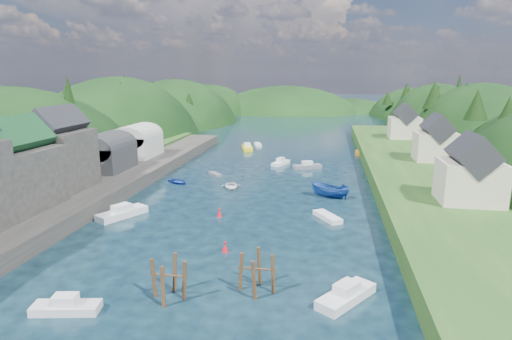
% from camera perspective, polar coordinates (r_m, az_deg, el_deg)
% --- Properties ---
extents(ground, '(600.00, 600.00, 0.00)m').
position_cam_1_polar(ground, '(83.65, 2.50, 0.62)').
color(ground, black).
rests_on(ground, ground).
extents(hillside_left, '(44.00, 245.56, 52.00)m').
position_cam_1_polar(hillside_left, '(122.27, -17.40, 0.08)').
color(hillside_left, black).
rests_on(hillside_left, ground).
extents(hillside_right, '(36.00, 245.56, 48.00)m').
position_cam_1_polar(hillside_right, '(114.56, 27.11, -1.27)').
color(hillside_right, black).
rests_on(hillside_right, ground).
extents(far_hills, '(103.00, 68.00, 44.00)m').
position_cam_1_polar(far_hills, '(207.31, 7.08, 4.81)').
color(far_hills, black).
rests_on(far_hills, ground).
extents(hill_trees, '(91.97, 149.05, 12.39)m').
position_cam_1_polar(hill_trees, '(97.14, 4.25, 8.93)').
color(hill_trees, black).
rests_on(hill_trees, ground).
extents(quay_left, '(12.00, 110.00, 2.00)m').
position_cam_1_polar(quay_left, '(63.62, -23.18, -3.41)').
color(quay_left, '#2D2B28').
rests_on(quay_left, ground).
extents(terrace_left_grass, '(12.00, 110.00, 2.50)m').
position_cam_1_polar(terrace_left_grass, '(67.56, -28.21, -2.79)').
color(terrace_left_grass, '#234719').
rests_on(terrace_left_grass, ground).
extents(boat_sheds, '(7.00, 21.00, 7.50)m').
position_cam_1_polar(boat_sheds, '(79.81, -17.39, 3.30)').
color(boat_sheds, '#2D2D30').
rests_on(boat_sheds, quay_left).
extents(terrace_right, '(16.00, 120.00, 2.40)m').
position_cam_1_polar(terrace_right, '(74.56, 20.94, -0.79)').
color(terrace_right, '#234719').
rests_on(terrace_right, ground).
extents(right_bank_cottages, '(9.00, 59.24, 8.41)m').
position_cam_1_polar(right_bank_cottages, '(82.36, 22.15, 3.62)').
color(right_bank_cottages, beige).
rests_on(right_bank_cottages, terrace_right).
extents(piling_cluster_near, '(3.04, 2.85, 3.90)m').
position_cam_1_polar(piling_cluster_near, '(35.81, -11.51, -14.45)').
color(piling_cluster_near, '#382314').
rests_on(piling_cluster_near, ground).
extents(piling_cluster_far, '(3.22, 3.00, 3.93)m').
position_cam_1_polar(piling_cluster_far, '(36.12, 0.11, -13.90)').
color(piling_cluster_far, '#382314').
rests_on(piling_cluster_far, ground).
extents(channel_buoy_near, '(0.70, 0.70, 1.10)m').
position_cam_1_polar(channel_buoy_near, '(43.94, -4.14, -10.20)').
color(channel_buoy_near, '#B80E17').
rests_on(channel_buoy_near, ground).
extents(channel_buoy_far, '(0.70, 0.70, 1.10)m').
position_cam_1_polar(channel_buoy_far, '(54.16, -4.89, -5.71)').
color(channel_buoy_far, '#B80E17').
rests_on(channel_buoy_far, ground).
extents(moored_boats, '(36.10, 92.20, 2.39)m').
position_cam_1_polar(moored_boats, '(55.83, -4.30, -4.93)').
color(moored_boats, white).
rests_on(moored_boats, ground).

